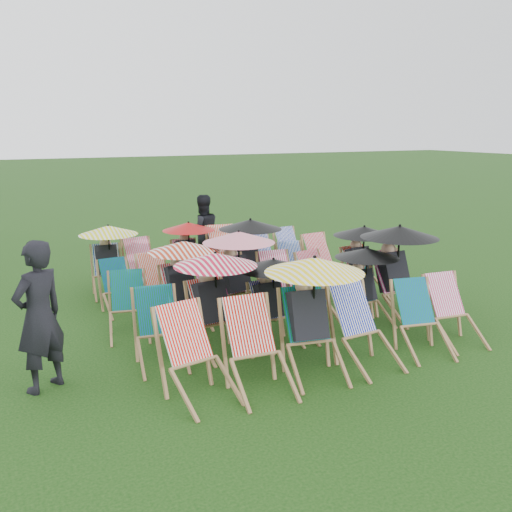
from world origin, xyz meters
name	(u,v)px	position (x,y,z in m)	size (l,w,h in m)	color
ground	(262,316)	(0.00, 0.00, 0.00)	(100.00, 100.00, 0.00)	black
deckchair_0	(198,356)	(-1.89, -2.19, 0.50)	(0.83, 1.03, 1.01)	olive
deckchair_1	(258,349)	(-1.21, -2.32, 0.51)	(0.72, 0.97, 1.02)	olive
deckchair_2	(313,314)	(-0.41, -2.18, 0.75)	(1.20, 1.28, 1.43)	olive
deckchair_3	(366,329)	(0.30, -2.28, 0.49)	(0.71, 0.95, 0.99)	olive
deckchair_4	(423,320)	(1.24, -2.27, 0.46)	(0.77, 0.96, 0.93)	olive
deckchair_5	(456,311)	(1.89, -2.20, 0.46)	(0.69, 0.90, 0.92)	olive
deckchair_6	(160,330)	(-1.99, -1.11, 0.47)	(0.71, 0.92, 0.93)	olive
deckchair_7	(217,301)	(-1.17, -1.00, 0.70)	(1.12, 1.19, 1.32)	olive
deckchair_8	(274,299)	(-0.34, -1.05, 0.62)	(0.99, 1.04, 1.17)	olive
deckchair_9	(318,302)	(0.38, -1.05, 0.48)	(0.70, 0.93, 0.95)	olive
deckchair_10	(368,285)	(1.31, -0.98, 0.61)	(0.98, 1.03, 1.16)	olive
deckchair_11	(400,270)	(1.95, -0.96, 0.76)	(1.21, 1.28, 1.44)	olive
deckchair_12	(128,306)	(-2.09, 0.08, 0.45)	(0.75, 0.92, 0.89)	olive
deckchair_13	(184,282)	(-1.22, 0.16, 0.68)	(1.08, 1.13, 1.28)	olive
deckchair_14	(240,273)	(-0.29, 0.16, 0.71)	(1.14, 1.24, 1.35)	olive
deckchair_15	(281,283)	(0.41, 0.09, 0.47)	(0.70, 0.92, 0.94)	olive
deckchair_16	(321,280)	(1.16, 0.08, 0.44)	(0.70, 0.89, 0.88)	olive
deckchair_17	(365,261)	(2.05, 0.08, 0.67)	(1.07, 1.13, 1.26)	olive
deckchair_18	(119,287)	(-1.96, 1.22, 0.42)	(0.61, 0.81, 0.83)	olive
deckchair_19	(159,281)	(-1.29, 1.24, 0.43)	(0.64, 0.84, 0.86)	olive
deckchair_20	(211,275)	(-0.37, 1.21, 0.44)	(0.66, 0.87, 0.89)	olive
deckchair_21	(252,255)	(0.42, 1.23, 0.71)	(1.13, 1.22, 1.34)	olive
deckchair_22	(295,267)	(1.25, 1.11, 0.42)	(0.66, 0.84, 0.84)	olive
deckchair_23	(326,261)	(1.93, 1.12, 0.47)	(0.71, 0.93, 0.94)	olive
deckchair_24	(108,259)	(-1.89, 2.33, 0.65)	(1.04, 1.10, 1.23)	olive
deckchair_25	(144,266)	(-1.25, 2.31, 0.46)	(0.71, 0.92, 0.92)	olive
deckchair_26	(189,252)	(-0.37, 2.34, 0.62)	(0.99, 1.03, 1.18)	olive
deckchair_27	(226,253)	(0.43, 2.39, 0.51)	(0.80, 1.02, 1.02)	olive
deckchair_28	(264,253)	(1.20, 2.28, 0.46)	(0.62, 0.86, 0.93)	olive
deckchair_29	(293,250)	(1.93, 2.35, 0.44)	(0.64, 0.85, 0.87)	olive
person_left	(39,317)	(-3.39, -1.18, 0.87)	(0.64, 0.42, 1.75)	black
person_rear	(202,233)	(0.27, 3.26, 0.79)	(0.77, 0.60, 1.59)	black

